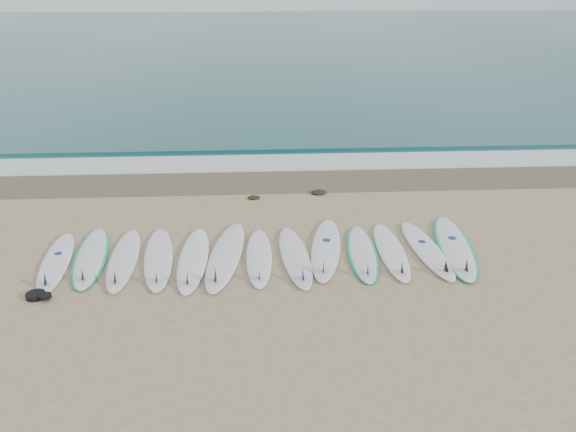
{
  "coord_description": "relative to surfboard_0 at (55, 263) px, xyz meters",
  "views": [
    {
      "loc": [
        0.01,
        -9.55,
        5.17
      ],
      "look_at": [
        0.58,
        0.99,
        0.4
      ],
      "focal_mm": 35.0,
      "sensor_mm": 36.0,
      "label": 1
    }
  ],
  "objects": [
    {
      "name": "surfboard_8",
      "position": [
        5.12,
        0.25,
        0.01
      ],
      "size": [
        0.99,
        2.75,
        0.35
      ],
      "rotation": [
        0.0,
        0.0,
        -0.16
      ],
      "color": "white",
      "rests_on": "ground"
    },
    {
      "name": "wave_crest",
      "position": [
        3.84,
        7.13,
        -0.0
      ],
      "size": [
        120.0,
        1.0,
        0.1
      ],
      "primitive_type": "cube",
      "color": "#1A565B",
      "rests_on": "ground"
    },
    {
      "name": "ground",
      "position": [
        3.84,
        0.13,
        -0.05
      ],
      "size": [
        120.0,
        120.0,
        0.0
      ],
      "primitive_type": "plane",
      "color": "tan"
    },
    {
      "name": "surfboard_6",
      "position": [
        3.81,
        -0.01,
        -0.0
      ],
      "size": [
        0.49,
        2.37,
        0.3
      ],
      "rotation": [
        0.0,
        0.0,
        -0.0
      ],
      "color": "white",
      "rests_on": "ground"
    },
    {
      "name": "surfboard_0",
      "position": [
        0.0,
        0.0,
        0.0
      ],
      "size": [
        0.82,
        2.51,
        0.32
      ],
      "rotation": [
        0.0,
        0.0,
        0.13
      ],
      "color": "white",
      "rests_on": "ground"
    },
    {
      "name": "seaweed_near",
      "position": [
        3.71,
        3.07,
        -0.02
      ],
      "size": [
        0.31,
        0.24,
        0.06
      ],
      "primitive_type": "ellipsoid",
      "color": "black",
      "rests_on": "ground"
    },
    {
      "name": "surfboard_4",
      "position": [
        2.56,
        -0.04,
        0.0
      ],
      "size": [
        0.55,
        2.63,
        0.34
      ],
      "rotation": [
        0.0,
        0.0,
        -0.0
      ],
      "color": "white",
      "rests_on": "ground"
    },
    {
      "name": "surfboard_10",
      "position": [
        6.39,
        0.08,
        -0.0
      ],
      "size": [
        0.53,
        2.46,
        0.31
      ],
      "rotation": [
        0.0,
        0.0,
        -0.01
      ],
      "color": "white",
      "rests_on": "ground"
    },
    {
      "name": "surfboard_1",
      "position": [
        0.6,
        0.19,
        -0.01
      ],
      "size": [
        0.92,
        2.6,
        0.32
      ],
      "rotation": [
        0.0,
        0.0,
        0.12
      ],
      "color": "white",
      "rests_on": "ground"
    },
    {
      "name": "seaweed_far",
      "position": [
        5.3,
        3.3,
        -0.02
      ],
      "size": [
        0.39,
        0.3,
        0.08
      ],
      "primitive_type": "ellipsoid",
      "color": "black",
      "rests_on": "ground"
    },
    {
      "name": "surfboard_11",
      "position": [
        7.1,
        0.11,
        0.0
      ],
      "size": [
        0.76,
        2.59,
        0.33
      ],
      "rotation": [
        0.0,
        0.0,
        0.09
      ],
      "color": "white",
      "rests_on": "ground"
    },
    {
      "name": "surfboard_5",
      "position": [
        3.16,
        0.06,
        0.01
      ],
      "size": [
        0.93,
        2.9,
        0.36
      ],
      "rotation": [
        0.0,
        0.0,
        -0.12
      ],
      "color": "white",
      "rests_on": "ground"
    },
    {
      "name": "wet_sand_band",
      "position": [
        3.84,
        4.23,
        -0.05
      ],
      "size": [
        120.0,
        1.8,
        0.01
      ],
      "primitive_type": "cube",
      "color": "brown",
      "rests_on": "ground"
    },
    {
      "name": "surfboard_3",
      "position": [
        1.9,
        0.04,
        0.0
      ],
      "size": [
        0.86,
        2.62,
        0.33
      ],
      "rotation": [
        0.0,
        0.0,
        0.13
      ],
      "color": "white",
      "rests_on": "ground"
    },
    {
      "name": "foam_band",
      "position": [
        3.84,
        5.63,
        -0.03
      ],
      "size": [
        120.0,
        1.4,
        0.04
      ],
      "primitive_type": "cube",
      "color": "silver",
      "rests_on": "ground"
    },
    {
      "name": "ocean",
      "position": [
        3.84,
        32.63,
        -0.04
      ],
      "size": [
        120.0,
        55.0,
        0.03
      ],
      "primitive_type": "cube",
      "color": "#1A565B",
      "rests_on": "ground"
    },
    {
      "name": "surfboard_9",
      "position": [
        5.81,
        0.07,
        -0.01
      ],
      "size": [
        0.73,
        2.41,
        0.3
      ],
      "rotation": [
        0.0,
        0.0,
        -0.06
      ],
      "color": "white",
      "rests_on": "ground"
    },
    {
      "name": "surfboard_12",
      "position": [
        7.68,
        0.22,
        -0.0
      ],
      "size": [
        1.04,
        2.9,
        0.36
      ],
      "rotation": [
        0.0,
        0.0,
        -0.13
      ],
      "color": "white",
      "rests_on": "ground"
    },
    {
      "name": "surfboard_2",
      "position": [
        1.25,
        0.03,
        0.0
      ],
      "size": [
        0.68,
        2.57,
        0.32
      ],
      "rotation": [
        0.0,
        0.0,
        0.06
      ],
      "color": "white",
      "rests_on": "ground"
    },
    {
      "name": "surfboard_7",
      "position": [
        4.5,
        -0.04,
        0.0
      ],
      "size": [
        0.74,
        2.57,
        0.32
      ],
      "rotation": [
        0.0,
        0.0,
        0.09
      ],
      "color": "white",
      "rests_on": "ground"
    },
    {
      "name": "leash_coil",
      "position": [
        0.07,
        -1.14,
        -0.01
      ],
      "size": [
        0.46,
        0.36,
        0.11
      ],
      "color": "black",
      "rests_on": "ground"
    }
  ]
}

